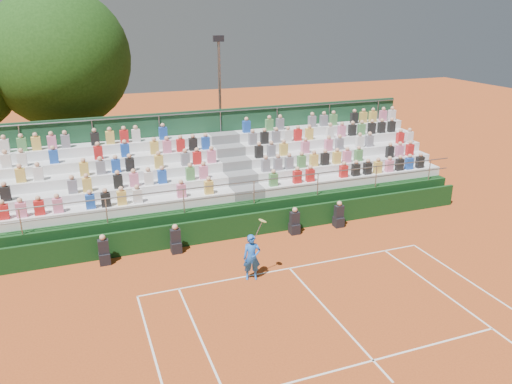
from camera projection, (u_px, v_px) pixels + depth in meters
name	position (u px, v px, depth m)	size (l,w,h in m)	color
ground	(290.00, 268.00, 18.24)	(90.00, 90.00, 0.00)	#AD491C
courtside_wall	(259.00, 223.00, 20.89)	(20.00, 0.15, 1.00)	black
line_officials	(234.00, 232.00, 20.10)	(10.25, 0.40, 1.19)	black
grandstand	(234.00, 186.00, 23.55)	(20.00, 5.20, 4.40)	black
tennis_player	(252.00, 257.00, 17.27)	(0.87, 0.54, 2.22)	blue
tree_east	(60.00, 59.00, 24.96)	(6.99, 6.99, 10.17)	#342012
floodlight_mast	(220.00, 91.00, 29.38)	(0.60, 0.25, 7.62)	gray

